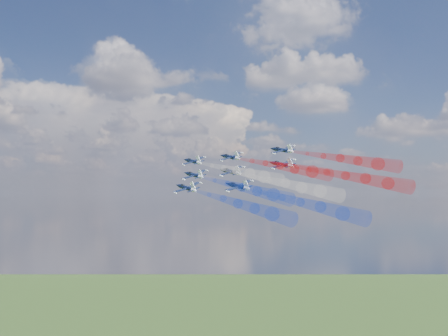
# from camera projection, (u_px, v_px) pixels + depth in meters

# --- Properties ---
(jet_lead) EXTENTS (14.57, 14.80, 7.89)m
(jet_lead) POSITION_uv_depth(u_px,v_px,m) (193.00, 161.00, 170.00)
(jet_lead) COLOR black
(trail_lead) EXTENTS (27.04, 34.00, 11.37)m
(trail_lead) POSITION_uv_depth(u_px,v_px,m) (236.00, 171.00, 150.28)
(trail_lead) COLOR white
(jet_inner_left) EXTENTS (14.57, 14.80, 7.89)m
(jet_inner_left) POSITION_uv_depth(u_px,v_px,m) (194.00, 175.00, 157.38)
(jet_inner_left) COLOR black
(trail_inner_left) EXTENTS (27.04, 34.00, 11.37)m
(trail_inner_left) POSITION_uv_depth(u_px,v_px,m) (242.00, 187.00, 137.67)
(trail_inner_left) COLOR blue
(jet_inner_right) EXTENTS (14.57, 14.80, 7.89)m
(jet_inner_right) POSITION_uv_depth(u_px,v_px,m) (230.00, 157.00, 167.39)
(jet_inner_right) COLOR black
(trail_inner_right) EXTENTS (27.04, 34.00, 11.37)m
(trail_inner_right) POSITION_uv_depth(u_px,v_px,m) (280.00, 166.00, 147.67)
(trail_inner_right) COLOR red
(jet_outer_left) EXTENTS (14.57, 14.80, 7.89)m
(jet_outer_left) POSITION_uv_depth(u_px,v_px,m) (187.00, 188.00, 144.15)
(jet_outer_left) COLOR black
(trail_outer_left) EXTENTS (27.04, 34.00, 11.37)m
(trail_outer_left) POSITION_uv_depth(u_px,v_px,m) (238.00, 203.00, 124.44)
(trail_outer_left) COLOR blue
(jet_center_third) EXTENTS (14.57, 14.80, 7.89)m
(jet_center_third) POSITION_uv_depth(u_px,v_px,m) (231.00, 172.00, 154.15)
(jet_center_third) COLOR black
(trail_center_third) EXTENTS (27.04, 34.00, 11.37)m
(trail_center_third) POSITION_uv_depth(u_px,v_px,m) (285.00, 183.00, 134.43)
(trail_center_third) COLOR white
(jet_outer_right) EXTENTS (14.57, 14.80, 7.89)m
(jet_outer_right) POSITION_uv_depth(u_px,v_px,m) (282.00, 150.00, 162.72)
(jet_outer_right) COLOR black
(trail_outer_right) EXTENTS (27.04, 34.00, 11.37)m
(trail_outer_right) POSITION_uv_depth(u_px,v_px,m) (340.00, 158.00, 143.01)
(trail_outer_right) COLOR red
(jet_rear_left) EXTENTS (14.57, 14.80, 7.89)m
(jet_rear_left) POSITION_uv_depth(u_px,v_px,m) (238.00, 186.00, 139.00)
(jet_rear_left) COLOR black
(trail_rear_left) EXTENTS (27.04, 34.00, 11.37)m
(trail_rear_left) POSITION_uv_depth(u_px,v_px,m) (300.00, 202.00, 119.28)
(trail_rear_left) COLOR blue
(jet_rear_right) EXTENTS (14.57, 14.80, 7.89)m
(jet_rear_right) POSITION_uv_depth(u_px,v_px,m) (282.00, 164.00, 150.32)
(jet_rear_right) COLOR black
(trail_rear_right) EXTENTS (27.04, 34.00, 11.37)m
(trail_rear_right) POSITION_uv_depth(u_px,v_px,m) (345.00, 175.00, 130.60)
(trail_rear_right) COLOR red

